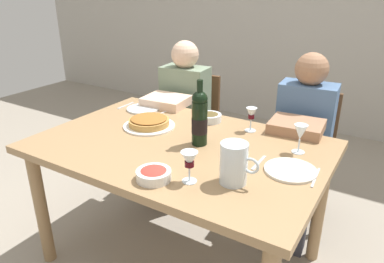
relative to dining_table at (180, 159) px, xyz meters
The scene contains 20 objects.
ground_plane 0.67m from the dining_table, ahead, with size 8.00×8.00×0.00m, color gray.
dining_table is the anchor object (origin of this frame).
wine_bottle 0.26m from the dining_table, 27.38° to the left, with size 0.08×0.08×0.34m.
water_pitcher 0.50m from the dining_table, 27.41° to the right, with size 0.17×0.12×0.18m.
baked_tart 0.32m from the dining_table, 159.85° to the left, with size 0.30×0.30×0.06m.
salad_bowl 0.41m from the dining_table, 73.05° to the right, with size 0.15×0.15×0.05m.
olive_bowl 0.39m from the dining_table, 93.73° to the left, with size 0.14×0.14×0.05m.
wine_glass_left_diner 0.47m from the dining_table, 54.95° to the left, with size 0.06×0.06×0.14m.
wine_glass_right_diner 0.44m from the dining_table, 50.44° to the right, with size 0.07×0.07×0.14m.
wine_glass_centre 0.63m from the dining_table, 21.31° to the left, with size 0.07×0.07×0.15m.
dinner_plate_left_setting 0.61m from the dining_table, 147.42° to the left, with size 0.21×0.21×0.01m, color silver.
dinner_plate_right_setting 0.60m from the dining_table, ahead, with size 0.23×0.23×0.01m, color silver.
fork_left_setting 0.73m from the dining_table, 153.78° to the left, with size 0.16×0.01×0.01m, color silver.
knife_left_setting 0.49m from the dining_table, 137.70° to the left, with size 0.18×0.01×0.01m, color silver.
knife_right_setting 0.71m from the dining_table, ahead, with size 0.18×0.01×0.01m, color silver.
spoon_right_setting 0.45m from the dining_table, ahead, with size 0.16×0.01×0.01m, color silver.
chair_left 1.00m from the dining_table, 117.48° to the left, with size 0.43×0.43×0.87m.
diner_left 0.78m from the dining_table, 124.43° to the left, with size 0.36×0.52×1.16m.
chair_right 1.00m from the dining_table, 63.31° to the left, with size 0.43×0.43×0.87m.
diner_right 0.79m from the dining_table, 54.65° to the left, with size 0.36×0.52×1.16m.
Camera 1 is at (0.96, -1.43, 1.54)m, focal length 33.68 mm.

